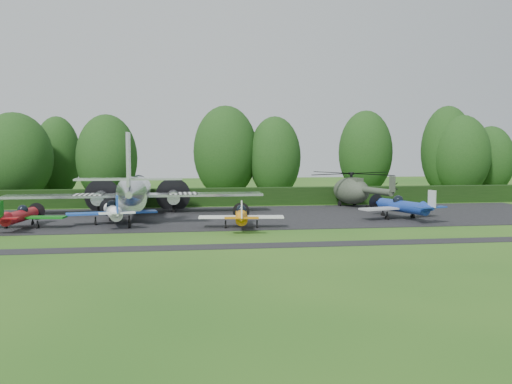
{
  "coord_description": "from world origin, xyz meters",
  "views": [
    {
      "loc": [
        -3.78,
        -43.24,
        6.56
      ],
      "look_at": [
        3.84,
        8.31,
        2.5
      ],
      "focal_mm": 40.0,
      "sensor_mm": 36.0,
      "label": 1
    }
  ],
  "objects": [
    {
      "name": "light_plane_red",
      "position": [
        -15.88,
        4.4,
        1.11
      ],
      "size": [
        6.92,
        7.27,
        2.66
      ],
      "rotation": [
        0.0,
        0.0,
        0.15
      ],
      "color": "maroon",
      "rests_on": "ground"
    },
    {
      "name": "tree_7",
      "position": [
        33.77,
        30.66,
        6.14
      ],
      "size": [
        7.07,
        7.07,
        12.3
      ],
      "color": "black",
      "rests_on": "ground"
    },
    {
      "name": "helicopter",
      "position": [
        15.92,
        17.57,
        2.05
      ],
      "size": [
        11.88,
        13.91,
        3.83
      ],
      "rotation": [
        0.0,
        0.0,
        -0.25
      ],
      "color": "#333C2E",
      "rests_on": "ground"
    },
    {
      "name": "hedgerow",
      "position": [
        0.0,
        21.0,
        0.0
      ],
      "size": [
        90.0,
        1.6,
        2.0
      ],
      "primitive_type": "cube",
      "color": "black",
      "rests_on": "ground"
    },
    {
      "name": "light_plane_white",
      "position": [
        -8.76,
        5.83,
        1.2
      ],
      "size": [
        7.52,
        7.91,
        2.89
      ],
      "rotation": [
        0.0,
        0.0,
        -0.19
      ],
      "color": "white",
      "rests_on": "ground"
    },
    {
      "name": "light_plane_blue",
      "position": [
        16.94,
        5.76,
        1.26
      ],
      "size": [
        7.85,
        8.25,
        3.02
      ],
      "rotation": [
        0.0,
        0.0,
        -0.28
      ],
      "color": "navy",
      "rests_on": "ground"
    },
    {
      "name": "tree_3",
      "position": [
        23.4,
        34.46,
        5.89
      ],
      "size": [
        7.58,
        7.58,
        11.81
      ],
      "color": "black",
      "rests_on": "ground"
    },
    {
      "name": "apron",
      "position": [
        0.0,
        10.0,
        0.0
      ],
      "size": [
        70.0,
        18.0,
        0.01
      ],
      "primitive_type": "cube",
      "color": "black",
      "rests_on": "ground"
    },
    {
      "name": "tree_9",
      "position": [
        3.23,
        31.58,
        6.03
      ],
      "size": [
        8.42,
        8.42,
        12.07
      ],
      "color": "black",
      "rests_on": "ground"
    },
    {
      "name": "tree_5",
      "position": [
        -22.07,
        27.16,
        5.35
      ],
      "size": [
        8.78,
        8.78,
        10.72
      ],
      "color": "black",
      "rests_on": "ground"
    },
    {
      "name": "tree_8",
      "position": [
        40.74,
        31.55,
        4.79
      ],
      "size": [
        6.54,
        6.54,
        9.6
      ],
      "color": "black",
      "rests_on": "ground"
    },
    {
      "name": "light_plane_orange",
      "position": [
        1.71,
        2.04,
        1.1
      ],
      "size": [
        6.88,
        7.23,
        2.64
      ],
      "rotation": [
        0.0,
        0.0,
        0.11
      ],
      "color": "#C9760B",
      "rests_on": "ground"
    },
    {
      "name": "tree_6",
      "position": [
        -11.58,
        27.76,
        5.29
      ],
      "size": [
        7.32,
        7.32,
        10.6
      ],
      "color": "black",
      "rests_on": "ground"
    },
    {
      "name": "tree_0",
      "position": [
        -18.67,
        34.66,
        5.32
      ],
      "size": [
        6.04,
        6.04,
        10.68
      ],
      "color": "black",
      "rests_on": "ground"
    },
    {
      "name": "tree_2",
      "position": [
        9.53,
        30.11,
        5.31
      ],
      "size": [
        6.8,
        6.8,
        10.64
      ],
      "color": "black",
      "rests_on": "ground"
    },
    {
      "name": "ground",
      "position": [
        0.0,
        0.0,
        0.0
      ],
      "size": [
        160.0,
        160.0,
        0.0
      ],
      "primitive_type": "plane",
      "color": "#255718",
      "rests_on": "ground"
    },
    {
      "name": "tree_10",
      "position": [
        34.86,
        28.81,
        5.48
      ],
      "size": [
        7.62,
        7.62,
        10.98
      ],
      "color": "black",
      "rests_on": "ground"
    },
    {
      "name": "sign_board",
      "position": [
        24.91,
        20.45,
        1.09
      ],
      "size": [
        2.86,
        0.11,
        1.61
      ],
      "rotation": [
        0.0,
        0.0,
        -0.02
      ],
      "color": "#3F3326",
      "rests_on": "ground"
    },
    {
      "name": "transport_plane",
      "position": [
        -7.31,
        12.88,
        2.25
      ],
      "size": [
        25.2,
        19.33,
        8.08
      ],
      "rotation": [
        0.0,
        0.0,
        -0.01
      ],
      "color": "silver",
      "rests_on": "ground"
    },
    {
      "name": "taxiway_verge",
      "position": [
        0.0,
        -6.0,
        0.0
      ],
      "size": [
        70.0,
        2.0,
        0.0
      ],
      "primitive_type": "cube",
      "color": "black",
      "rests_on": "ground"
    }
  ]
}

